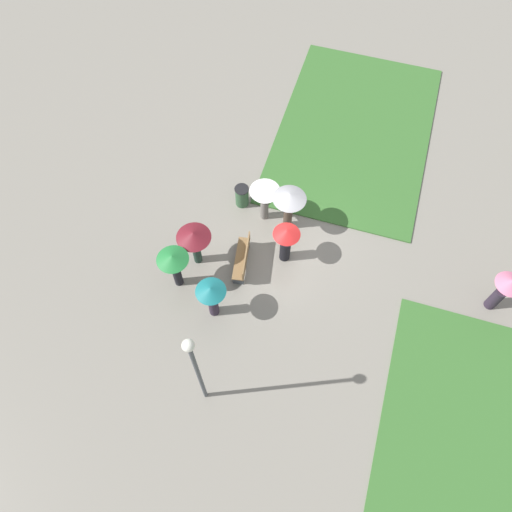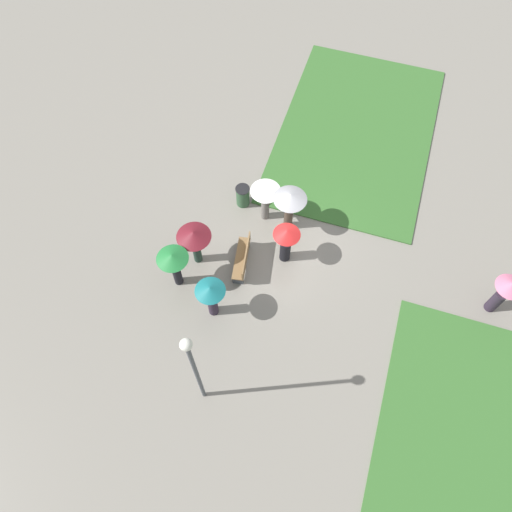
{
  "view_description": "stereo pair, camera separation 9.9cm",
  "coord_description": "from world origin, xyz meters",
  "px_view_note": "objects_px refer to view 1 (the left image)",
  "views": [
    {
      "loc": [
        9.41,
        1.82,
        15.71
      ],
      "look_at": [
        1.35,
        -0.66,
        0.69
      ],
      "focal_mm": 35.0,
      "sensor_mm": 36.0,
      "label": 1
    },
    {
      "loc": [
        9.38,
        1.92,
        15.71
      ],
      "look_at": [
        1.35,
        -0.66,
        0.69
      ],
      "focal_mm": 35.0,
      "sensor_mm": 36.0,
      "label": 2
    }
  ],
  "objects_px": {
    "crowd_person_grey": "(289,202)",
    "crowd_person_green": "(174,263)",
    "crowd_person_white": "(265,195)",
    "lone_walker_mid_plaza": "(505,289)",
    "crowd_person_maroon": "(194,239)",
    "crowd_person_teal": "(212,295)",
    "trash_bin": "(242,196)",
    "lamp_post": "(196,366)",
    "park_bench": "(243,258)",
    "crowd_person_red": "(286,239)"
  },
  "relations": [
    {
      "from": "crowd_person_maroon",
      "to": "lone_walker_mid_plaza",
      "type": "bearing_deg",
      "value": 133.16
    },
    {
      "from": "crowd_person_grey",
      "to": "crowd_person_green",
      "type": "bearing_deg",
      "value": 147.33
    },
    {
      "from": "park_bench",
      "to": "crowd_person_grey",
      "type": "xyz_separation_m",
      "value": [
        -2.06,
        1.05,
        1.06
      ]
    },
    {
      "from": "trash_bin",
      "to": "crowd_person_white",
      "type": "xyz_separation_m",
      "value": [
        0.33,
        0.98,
        0.89
      ]
    },
    {
      "from": "park_bench",
      "to": "lone_walker_mid_plaza",
      "type": "height_order",
      "value": "lone_walker_mid_plaza"
    },
    {
      "from": "lone_walker_mid_plaza",
      "to": "crowd_person_white",
      "type": "bearing_deg",
      "value": 125.37
    },
    {
      "from": "crowd_person_white",
      "to": "lone_walker_mid_plaza",
      "type": "xyz_separation_m",
      "value": [
        1.23,
        8.41,
        -0.11
      ]
    },
    {
      "from": "crowd_person_grey",
      "to": "lone_walker_mid_plaza",
      "type": "xyz_separation_m",
      "value": [
        1.08,
        7.48,
        -0.3
      ]
    },
    {
      "from": "crowd_person_maroon",
      "to": "lone_walker_mid_plaza",
      "type": "distance_m",
      "value": 10.22
    },
    {
      "from": "lamp_post",
      "to": "lone_walker_mid_plaza",
      "type": "bearing_deg",
      "value": 124.93
    },
    {
      "from": "trash_bin",
      "to": "crowd_person_green",
      "type": "height_order",
      "value": "crowd_person_green"
    },
    {
      "from": "crowd_person_teal",
      "to": "crowd_person_grey",
      "type": "xyz_separation_m",
      "value": [
        -4.08,
        1.43,
        0.23
      ]
    },
    {
      "from": "crowd_person_teal",
      "to": "lone_walker_mid_plaza",
      "type": "height_order",
      "value": "lone_walker_mid_plaza"
    },
    {
      "from": "park_bench",
      "to": "crowd_person_green",
      "type": "distance_m",
      "value": 2.53
    },
    {
      "from": "lamp_post",
      "to": "trash_bin",
      "type": "bearing_deg",
      "value": -170.93
    },
    {
      "from": "trash_bin",
      "to": "lone_walker_mid_plaza",
      "type": "height_order",
      "value": "lone_walker_mid_plaza"
    },
    {
      "from": "crowd_person_red",
      "to": "park_bench",
      "type": "bearing_deg",
      "value": 119.0
    },
    {
      "from": "lamp_post",
      "to": "lone_walker_mid_plaza",
      "type": "distance_m",
      "value": 10.2
    },
    {
      "from": "park_bench",
      "to": "crowd_person_grey",
      "type": "height_order",
      "value": "crowd_person_grey"
    },
    {
      "from": "crowd_person_grey",
      "to": "crowd_person_red",
      "type": "bearing_deg",
      "value": -159.97
    },
    {
      "from": "crowd_person_maroon",
      "to": "crowd_person_grey",
      "type": "distance_m",
      "value": 3.55
    },
    {
      "from": "crowd_person_white",
      "to": "lone_walker_mid_plaza",
      "type": "relative_size",
      "value": 0.96
    },
    {
      "from": "trash_bin",
      "to": "crowd_person_red",
      "type": "height_order",
      "value": "crowd_person_red"
    },
    {
      "from": "crowd_person_maroon",
      "to": "crowd_person_white",
      "type": "xyz_separation_m",
      "value": [
        -2.5,
        1.73,
        -0.12
      ]
    },
    {
      "from": "lone_walker_mid_plaza",
      "to": "crowd_person_grey",
      "type": "bearing_deg",
      "value": 125.48
    },
    {
      "from": "lamp_post",
      "to": "crowd_person_green",
      "type": "relative_size",
      "value": 2.57
    },
    {
      "from": "crowd_person_red",
      "to": "lone_walker_mid_plaza",
      "type": "distance_m",
      "value": 7.22
    },
    {
      "from": "trash_bin",
      "to": "crowd_person_red",
      "type": "xyz_separation_m",
      "value": [
        1.81,
        2.18,
        0.77
      ]
    },
    {
      "from": "park_bench",
      "to": "trash_bin",
      "type": "height_order",
      "value": "trash_bin"
    },
    {
      "from": "crowd_person_white",
      "to": "crowd_person_green",
      "type": "bearing_deg",
      "value": 87.24
    },
    {
      "from": "crowd_person_teal",
      "to": "trash_bin",
      "type": "bearing_deg",
      "value": -109.93
    },
    {
      "from": "lamp_post",
      "to": "trash_bin",
      "type": "relative_size",
      "value": 5.34
    },
    {
      "from": "park_bench",
      "to": "trash_bin",
      "type": "relative_size",
      "value": 1.94
    },
    {
      "from": "crowd_person_teal",
      "to": "crowd_person_green",
      "type": "height_order",
      "value": "crowd_person_green"
    },
    {
      "from": "crowd_person_teal",
      "to": "crowd_person_green",
      "type": "bearing_deg",
      "value": -49.98
    },
    {
      "from": "crowd_person_grey",
      "to": "crowd_person_green",
      "type": "distance_m",
      "value": 4.52
    },
    {
      "from": "lamp_post",
      "to": "crowd_person_maroon",
      "type": "bearing_deg",
      "value": -156.88
    },
    {
      "from": "crowd_person_maroon",
      "to": "crowd_person_green",
      "type": "distance_m",
      "value": 1.09
    },
    {
      "from": "park_bench",
      "to": "crowd_person_grey",
      "type": "bearing_deg",
      "value": 143.23
    },
    {
      "from": "park_bench",
      "to": "trash_bin",
      "type": "bearing_deg",
      "value": -170.89
    },
    {
      "from": "trash_bin",
      "to": "crowd_person_green",
      "type": "xyz_separation_m",
      "value": [
        3.88,
        -1.06,
        0.96
      ]
    },
    {
      "from": "crowd_person_red",
      "to": "crowd_person_white",
      "type": "distance_m",
      "value": 1.91
    },
    {
      "from": "crowd_person_grey",
      "to": "lone_walker_mid_plaza",
      "type": "height_order",
      "value": "crowd_person_grey"
    },
    {
      "from": "lamp_post",
      "to": "lone_walker_mid_plaza",
      "type": "xyz_separation_m",
      "value": [
        -5.75,
        8.23,
        -1.83
      ]
    },
    {
      "from": "trash_bin",
      "to": "crowd_person_teal",
      "type": "relative_size",
      "value": 0.49
    },
    {
      "from": "crowd_person_maroon",
      "to": "crowd_person_white",
      "type": "distance_m",
      "value": 3.04
    },
    {
      "from": "trash_bin",
      "to": "crowd_person_white",
      "type": "relative_size",
      "value": 0.51
    },
    {
      "from": "trash_bin",
      "to": "crowd_person_grey",
      "type": "bearing_deg",
      "value": 75.8
    },
    {
      "from": "crowd_person_grey",
      "to": "crowd_person_white",
      "type": "xyz_separation_m",
      "value": [
        -0.15,
        -0.93,
        -0.19
      ]
    },
    {
      "from": "trash_bin",
      "to": "crowd_person_teal",
      "type": "distance_m",
      "value": 4.67
    }
  ]
}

